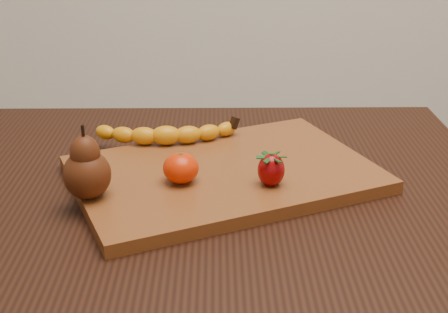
{
  "coord_description": "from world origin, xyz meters",
  "views": [
    {
      "loc": [
        0.06,
        -0.87,
        1.18
      ],
      "look_at": [
        0.07,
        0.0,
        0.8
      ],
      "focal_mm": 50.0,
      "sensor_mm": 36.0,
      "label": 1
    }
  ],
  "objects_px": {
    "pear": "(86,162)",
    "table": "(179,236)",
    "mandarin": "(181,168)",
    "cutting_board": "(224,174)"
  },
  "relations": [
    {
      "from": "cutting_board",
      "to": "pear",
      "type": "relative_size",
      "value": 4.3
    },
    {
      "from": "mandarin",
      "to": "cutting_board",
      "type": "bearing_deg",
      "value": 36.6
    },
    {
      "from": "pear",
      "to": "table",
      "type": "bearing_deg",
      "value": 36.08
    },
    {
      "from": "table",
      "to": "mandarin",
      "type": "relative_size",
      "value": 18.91
    },
    {
      "from": "cutting_board",
      "to": "mandarin",
      "type": "distance_m",
      "value": 0.09
    },
    {
      "from": "table",
      "to": "pear",
      "type": "distance_m",
      "value": 0.22
    },
    {
      "from": "cutting_board",
      "to": "mandarin",
      "type": "bearing_deg",
      "value": -166.39
    },
    {
      "from": "cutting_board",
      "to": "mandarin",
      "type": "height_order",
      "value": "mandarin"
    },
    {
      "from": "cutting_board",
      "to": "table",
      "type": "bearing_deg",
      "value": 160.89
    },
    {
      "from": "pear",
      "to": "mandarin",
      "type": "bearing_deg",
      "value": 19.0
    }
  ]
}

